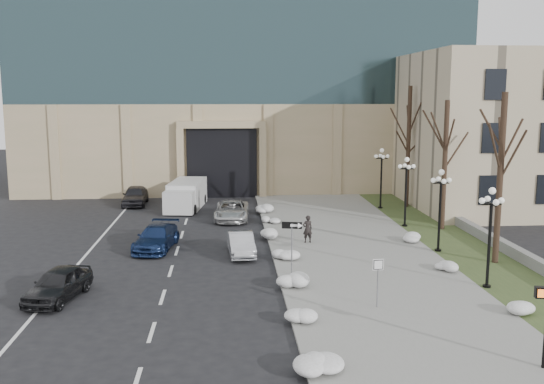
{
  "coord_description": "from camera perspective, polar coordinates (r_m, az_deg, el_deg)",
  "views": [
    {
      "loc": [
        -3.6,
        -20.0,
        8.93
      ],
      "look_at": [
        -1.1,
        13.12,
        3.5
      ],
      "focal_mm": 40.0,
      "sensor_mm": 36.0,
      "label": 1
    }
  ],
  "objects": [
    {
      "name": "snow_clump_f",
      "position": [
        41.45,
        -0.02,
        -2.73
      ],
      "size": [
        1.1,
        1.6,
        0.36
      ],
      "primitive_type": "ellipsoid",
      "color": "white",
      "rests_on": "sidewalk"
    },
    {
      "name": "sidewalk",
      "position": [
        35.85,
        7.27,
        -5.12
      ],
      "size": [
        9.0,
        40.0,
        0.12
      ],
      "primitive_type": "cube",
      "color": "gray",
      "rests_on": "ground"
    },
    {
      "name": "snow_clump_d",
      "position": [
        32.76,
        1.22,
        -5.99
      ],
      "size": [
        1.1,
        1.6,
        0.36
      ],
      "primitive_type": "ellipsoid",
      "color": "white",
      "rests_on": "sidewalk"
    },
    {
      "name": "lamppost_c",
      "position": [
        41.19,
        12.52,
        0.89
      ],
      "size": [
        1.18,
        1.18,
        4.76
      ],
      "color": "black",
      "rests_on": "ground"
    },
    {
      "name": "car_a",
      "position": [
        28.29,
        -19.49,
        -8.17
      ],
      "size": [
        2.55,
        4.39,
        1.4
      ],
      "primitive_type": "imported",
      "rotation": [
        0.0,
        0.0,
        -0.23
      ],
      "color": "black",
      "rests_on": "ground"
    },
    {
      "name": "snow_clump_i",
      "position": [
        32.21,
        16.36,
        -6.64
      ],
      "size": [
        1.1,
        1.6,
        0.36
      ],
      "primitive_type": "ellipsoid",
      "color": "white",
      "rests_on": "sidewalk"
    },
    {
      "name": "snow_clump_g",
      "position": [
        45.33,
        -0.74,
        -1.69
      ],
      "size": [
        1.1,
        1.6,
        0.36
      ],
      "primitive_type": "ellipsoid",
      "color": "white",
      "rests_on": "sidewalk"
    },
    {
      "name": "pedestrian",
      "position": [
        36.16,
        3.36,
        -3.49
      ],
      "size": [
        0.68,
        0.52,
        1.65
      ],
      "primitive_type": "imported",
      "rotation": [
        0.0,
        0.0,
        3.37
      ],
      "color": "black",
      "rests_on": "sidewalk"
    },
    {
      "name": "car_b",
      "position": [
        33.86,
        -2.93,
        -4.91
      ],
      "size": [
        1.61,
        3.95,
        1.27
      ],
      "primitive_type": "imported",
      "rotation": [
        0.0,
        0.0,
        0.07
      ],
      "color": "#B2B4BA",
      "rests_on": "ground"
    },
    {
      "name": "car_e",
      "position": [
        50.13,
        -12.75,
        -0.31
      ],
      "size": [
        1.91,
        4.56,
        1.54
      ],
      "primitive_type": "imported",
      "rotation": [
        0.0,
        0.0,
        0.02
      ],
      "color": "#2E2D32",
      "rests_on": "ground"
    },
    {
      "name": "snow_clump_c",
      "position": [
        28.07,
        1.8,
        -8.63
      ],
      "size": [
        1.1,
        1.6,
        0.36
      ],
      "primitive_type": "ellipsoid",
      "color": "white",
      "rests_on": "sidewalk"
    },
    {
      "name": "snow_clump_j",
      "position": [
        37.34,
        13.27,
        -4.33
      ],
      "size": [
        1.1,
        1.6,
        0.36
      ],
      "primitive_type": "ellipsoid",
      "color": "white",
      "rests_on": "sidewalk"
    },
    {
      "name": "snow_clump_a",
      "position": [
        20.06,
        4.55,
        -16.23
      ],
      "size": [
        1.1,
        1.6,
        0.36
      ],
      "primitive_type": "ellipsoid",
      "color": "white",
      "rests_on": "sidewalk"
    },
    {
      "name": "ground",
      "position": [
        22.2,
        5.55,
        -14.49
      ],
      "size": [
        160.0,
        160.0,
        0.0
      ],
      "primitive_type": "plane",
      "color": "black",
      "rests_on": "ground"
    },
    {
      "name": "one_way_sign",
      "position": [
        29.44,
        2.21,
        -3.77
      ],
      "size": [
        1.03,
        0.39,
        2.77
      ],
      "rotation": [
        0.0,
        0.0,
        -0.21
      ],
      "color": "slate",
      "rests_on": "ground"
    },
    {
      "name": "lamppost_d",
      "position": [
        47.39,
        10.26,
        2.04
      ],
      "size": [
        1.18,
        1.18,
        4.76
      ],
      "color": "black",
      "rests_on": "ground"
    },
    {
      "name": "tree_near",
      "position": [
        33.29,
        20.79,
        3.33
      ],
      "size": [
        3.2,
        3.2,
        9.0
      ],
      "color": "black",
      "rests_on": "ground"
    },
    {
      "name": "box_truck",
      "position": [
        47.87,
        -8.1,
        -0.33
      ],
      "size": [
        3.06,
        6.81,
        2.09
      ],
      "rotation": [
        0.0,
        0.0,
        -0.13
      ],
      "color": "beige",
      "rests_on": "ground"
    },
    {
      "name": "car_c",
      "position": [
        35.68,
        -10.83,
        -4.24
      ],
      "size": [
        2.63,
        4.99,
        1.38
      ],
      "primitive_type": "imported",
      "rotation": [
        0.0,
        0.0,
        -0.15
      ],
      "color": "navy",
      "rests_on": "ground"
    },
    {
      "name": "car_d",
      "position": [
        43.2,
        -3.8,
        -1.73
      ],
      "size": [
        2.58,
        5.1,
        1.38
      ],
      "primitive_type": "imported",
      "rotation": [
        0.0,
        0.0,
        -0.06
      ],
      "color": "beige",
      "rests_on": "ground"
    },
    {
      "name": "keep_sign",
      "position": [
        25.6,
        9.94,
        -7.49
      ],
      "size": [
        0.47,
        0.09,
        2.18
      ],
      "rotation": [
        0.0,
        0.0,
        0.09
      ],
      "color": "slate",
      "rests_on": "ground"
    },
    {
      "name": "grass_strip",
      "position": [
        37.68,
        17.03,
        -4.76
      ],
      "size": [
        4.0,
        40.0,
        0.1
      ],
      "primitive_type": "cube",
      "color": "#344623",
      "rests_on": "ground"
    },
    {
      "name": "lamppost_b",
      "position": [
        35.1,
        15.56,
        -0.66
      ],
      "size": [
        1.18,
        1.18,
        4.76
      ],
      "color": "black",
      "rests_on": "ground"
    },
    {
      "name": "tree_far",
      "position": [
        48.19,
        12.76,
        5.75
      ],
      "size": [
        3.2,
        3.2,
        9.5
      ],
      "color": "black",
      "rests_on": "ground"
    },
    {
      "name": "snow_clump_b",
      "position": [
        23.93,
        2.63,
        -11.87
      ],
      "size": [
        1.1,
        1.6,
        0.36
      ],
      "primitive_type": "ellipsoid",
      "color": "white",
      "rests_on": "sidewalk"
    },
    {
      "name": "classical_building",
      "position": [
        54.46,
        23.84,
        5.41
      ],
      "size": [
        22.0,
        18.12,
        12.0
      ],
      "color": "tan",
      "rests_on": "ground"
    },
    {
      "name": "curb",
      "position": [
        35.23,
        0.05,
        -5.28
      ],
      "size": [
        0.3,
        40.0,
        0.14
      ],
      "primitive_type": "cube",
      "color": "gray",
      "rests_on": "ground"
    },
    {
      "name": "stone_wall",
      "position": [
        40.16,
        18.68,
        -3.55
      ],
      "size": [
        0.5,
        30.0,
        0.7
      ],
      "primitive_type": "cube",
      "color": "gray",
      "rests_on": "ground"
    },
    {
      "name": "snow_clump_e",
      "position": [
        37.41,
        0.13,
        -4.05
      ],
      "size": [
        1.1,
        1.6,
        0.36
      ],
      "primitive_type": "ellipsoid",
      "color": "white",
      "rests_on": "sidewalk"
    },
    {
      "name": "tree_mid",
      "position": [
        40.68,
        16.02,
        4.09
      ],
      "size": [
        3.2,
        3.2,
        8.5
      ],
      "color": "black",
      "rests_on": "ground"
    },
    {
      "name": "lamppost_a",
      "position": [
        29.19,
        19.86,
        -2.85
      ],
      "size": [
        1.18,
        1.18,
        4.76
      ],
      "color": "black",
      "rests_on": "ground"
    },
    {
      "name": "snow_clump_h",
      "position": [
        26.81,
        21.62,
        -10.17
      ],
      "size": [
        1.1,
        1.6,
        0.36
      ],
      "primitive_type": "ellipsoid",
      "color": "white",
      "rests_on": "sidewalk"
    }
  ]
}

